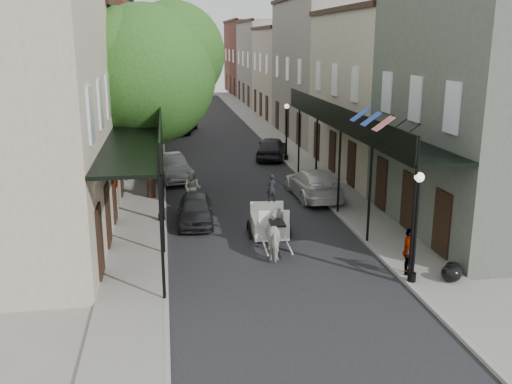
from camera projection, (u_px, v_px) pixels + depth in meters
name	position (u px, v px, depth m)	size (l,w,h in m)	color
ground	(278.00, 269.00, 20.21)	(140.00, 140.00, 0.00)	gray
road	(222.00, 157.00, 39.28)	(8.00, 90.00, 0.01)	black
sidewalk_left	(148.00, 159.00, 38.51)	(2.20, 90.00, 0.12)	gray
sidewalk_right	(293.00, 154.00, 40.03)	(2.20, 90.00, 0.12)	gray
building_row_left	(103.00, 73.00, 46.15)	(5.00, 80.00, 10.50)	#C2B39B
building_row_right	(309.00, 71.00, 48.77)	(5.00, 80.00, 10.50)	gray
gallery_left	(142.00, 129.00, 25.09)	(2.20, 18.05, 4.88)	black
gallery_right	(351.00, 124.00, 26.55)	(2.20, 18.05, 4.88)	black
tree_near	(154.00, 69.00, 27.60)	(7.31, 6.80, 9.63)	#382619
tree_far	(156.00, 69.00, 41.11)	(6.45, 6.00, 8.61)	#382619
lamppost_right_near	(416.00, 226.00, 18.39)	(0.32, 0.32, 3.71)	black
lamppost_left	(160.00, 178.00, 24.78)	(0.32, 0.32, 3.71)	black
lamppost_right_far	(286.00, 131.00, 37.47)	(0.32, 0.32, 3.71)	black
horse	(277.00, 234.00, 21.28)	(0.89, 1.96, 1.66)	beige
carriage	(268.00, 208.00, 23.70)	(1.80, 2.51, 2.77)	black
pedestrian_walking	(192.00, 188.00, 27.61)	(0.88, 0.68, 1.80)	#BABBB0
pedestrian_sidewalk_left	(133.00, 153.00, 35.55)	(1.14, 0.66, 1.77)	gray
pedestrian_sidewalk_right	(409.00, 252.00, 19.27)	(0.96, 0.40, 1.63)	gray
car_left_near	(195.00, 210.00, 25.05)	(1.51, 3.76, 1.28)	black
car_left_mid	(170.00, 167.00, 32.82)	(1.58, 4.54, 1.49)	gray
car_left_far	(179.00, 124.00, 49.71)	(2.57, 5.58, 1.55)	black
car_right_near	(313.00, 184.00, 29.15)	(2.09, 5.13, 1.49)	silver
car_right_far	(271.00, 148.00, 38.63)	(1.80, 4.47, 1.52)	black
trash_bags	(452.00, 271.00, 19.02)	(0.93, 1.08, 0.57)	black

